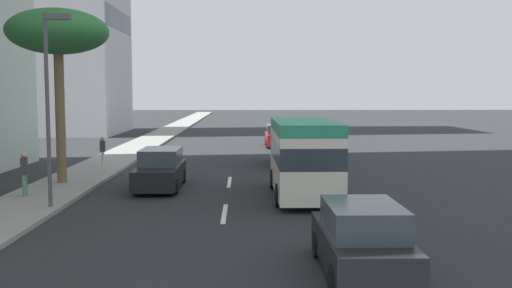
{
  "coord_description": "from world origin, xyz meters",
  "views": [
    {
      "loc": [
        -5.79,
        -0.67,
        4.13
      ],
      "look_at": [
        16.2,
        -1.13,
        2.18
      ],
      "focal_mm": 41.12,
      "sensor_mm": 36.0,
      "label": 1
    }
  ],
  "objects_px": {
    "van_third": "(292,140)",
    "minibus_fifth": "(304,155)",
    "car_lead": "(278,136)",
    "street_lamp": "(50,88)",
    "car_fourth": "(361,241)",
    "palm_tree": "(58,34)",
    "car_second": "(161,170)",
    "pedestrian_near_lamp": "(103,150)",
    "pedestrian_mid_block": "(24,172)"
  },
  "relations": [
    {
      "from": "car_fourth",
      "to": "street_lamp",
      "type": "relative_size",
      "value": 0.66
    },
    {
      "from": "car_fourth",
      "to": "street_lamp",
      "type": "height_order",
      "value": "street_lamp"
    },
    {
      "from": "car_lead",
      "to": "palm_tree",
      "type": "distance_m",
      "value": 22.03
    },
    {
      "from": "palm_tree",
      "to": "street_lamp",
      "type": "xyz_separation_m",
      "value": [
        -5.52,
        -1.4,
        -2.37
      ]
    },
    {
      "from": "palm_tree",
      "to": "car_fourth",
      "type": "bearing_deg",
      "value": -140.41
    },
    {
      "from": "car_second",
      "to": "pedestrian_near_lamp",
      "type": "distance_m",
      "value": 8.0
    },
    {
      "from": "car_lead",
      "to": "palm_tree",
      "type": "relative_size",
      "value": 0.61
    },
    {
      "from": "pedestrian_near_lamp",
      "to": "street_lamp",
      "type": "height_order",
      "value": "street_lamp"
    },
    {
      "from": "car_lead",
      "to": "pedestrian_near_lamp",
      "type": "xyz_separation_m",
      "value": [
        -12.32,
        10.29,
        0.19
      ]
    },
    {
      "from": "car_lead",
      "to": "palm_tree",
      "type": "xyz_separation_m",
      "value": [
        -18.38,
        10.64,
        5.87
      ]
    },
    {
      "from": "car_lead",
      "to": "minibus_fifth",
      "type": "relative_size",
      "value": 0.68
    },
    {
      "from": "car_second",
      "to": "pedestrian_near_lamp",
      "type": "height_order",
      "value": "car_second"
    },
    {
      "from": "car_second",
      "to": "pedestrian_near_lamp",
      "type": "bearing_deg",
      "value": -148.97
    },
    {
      "from": "car_second",
      "to": "car_fourth",
      "type": "bearing_deg",
      "value": 27.17
    },
    {
      "from": "car_lead",
      "to": "van_third",
      "type": "height_order",
      "value": "van_third"
    },
    {
      "from": "car_second",
      "to": "palm_tree",
      "type": "relative_size",
      "value": 0.63
    },
    {
      "from": "car_second",
      "to": "car_lead",
      "type": "bearing_deg",
      "value": 162.18
    },
    {
      "from": "van_third",
      "to": "street_lamp",
      "type": "relative_size",
      "value": 0.79
    },
    {
      "from": "car_lead",
      "to": "minibus_fifth",
      "type": "distance_m",
      "value": 21.42
    },
    {
      "from": "car_fourth",
      "to": "minibus_fifth",
      "type": "xyz_separation_m",
      "value": [
        9.95,
        0.3,
        0.88
      ]
    },
    {
      "from": "van_third",
      "to": "minibus_fifth",
      "type": "relative_size",
      "value": 0.77
    },
    {
      "from": "car_fourth",
      "to": "street_lamp",
      "type": "bearing_deg",
      "value": 51.37
    },
    {
      "from": "car_second",
      "to": "palm_tree",
      "type": "xyz_separation_m",
      "value": [
        0.8,
        4.48,
        5.86
      ]
    },
    {
      "from": "car_second",
      "to": "pedestrian_mid_block",
      "type": "relative_size",
      "value": 2.81
    },
    {
      "from": "van_third",
      "to": "street_lamp",
      "type": "height_order",
      "value": "street_lamp"
    },
    {
      "from": "car_lead",
      "to": "street_lamp",
      "type": "relative_size",
      "value": 0.69
    },
    {
      "from": "car_second",
      "to": "van_third",
      "type": "bearing_deg",
      "value": 142.22
    },
    {
      "from": "car_fourth",
      "to": "pedestrian_near_lamp",
      "type": "xyz_separation_m",
      "value": [
        19.03,
        10.37,
        0.2
      ]
    },
    {
      "from": "car_lead",
      "to": "minibus_fifth",
      "type": "bearing_deg",
      "value": 179.43
    },
    {
      "from": "palm_tree",
      "to": "street_lamp",
      "type": "relative_size",
      "value": 1.13
    },
    {
      "from": "car_lead",
      "to": "minibus_fifth",
      "type": "height_order",
      "value": "minibus_fifth"
    },
    {
      "from": "van_third",
      "to": "car_fourth",
      "type": "distance_m",
      "value": 20.39
    },
    {
      "from": "van_third",
      "to": "pedestrian_mid_block",
      "type": "height_order",
      "value": "van_third"
    },
    {
      "from": "pedestrian_near_lamp",
      "to": "street_lamp",
      "type": "relative_size",
      "value": 0.23
    },
    {
      "from": "van_third",
      "to": "street_lamp",
      "type": "distance_m",
      "value": 16.27
    },
    {
      "from": "van_third",
      "to": "pedestrian_near_lamp",
      "type": "distance_m",
      "value": 10.58
    },
    {
      "from": "car_fourth",
      "to": "pedestrian_near_lamp",
      "type": "distance_m",
      "value": 21.67
    },
    {
      "from": "car_lead",
      "to": "van_third",
      "type": "distance_m",
      "value": 10.98
    },
    {
      "from": "car_lead",
      "to": "pedestrian_mid_block",
      "type": "xyz_separation_m",
      "value": [
        -21.85,
        10.99,
        0.3
      ]
    },
    {
      "from": "car_lead",
      "to": "pedestrian_mid_block",
      "type": "height_order",
      "value": "pedestrian_mid_block"
    },
    {
      "from": "minibus_fifth",
      "to": "palm_tree",
      "type": "distance_m",
      "value": 11.95
    },
    {
      "from": "pedestrian_mid_block",
      "to": "palm_tree",
      "type": "distance_m",
      "value": 6.57
    },
    {
      "from": "pedestrian_mid_block",
      "to": "van_third",
      "type": "bearing_deg",
      "value": 123.74
    },
    {
      "from": "minibus_fifth",
      "to": "car_lead",
      "type": "bearing_deg",
      "value": -0.57
    },
    {
      "from": "van_third",
      "to": "palm_tree",
      "type": "distance_m",
      "value": 14.15
    },
    {
      "from": "car_second",
      "to": "palm_tree",
      "type": "height_order",
      "value": "palm_tree"
    },
    {
      "from": "car_lead",
      "to": "car_fourth",
      "type": "height_order",
      "value": "car_lead"
    },
    {
      "from": "car_lead",
      "to": "van_third",
      "type": "xyz_separation_m",
      "value": [
        -10.96,
        -0.2,
        0.6
      ]
    },
    {
      "from": "car_lead",
      "to": "street_lamp",
      "type": "xyz_separation_m",
      "value": [
        -23.9,
        9.24,
        3.5
      ]
    },
    {
      "from": "minibus_fifth",
      "to": "pedestrian_near_lamp",
      "type": "bearing_deg",
      "value": 47.98
    }
  ]
}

